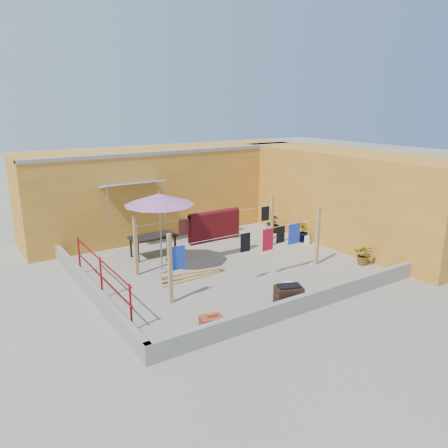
{
  "coord_description": "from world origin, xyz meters",
  "views": [
    {
      "loc": [
        -6.87,
        -10.51,
        4.79
      ],
      "look_at": [
        0.19,
        0.3,
        1.25
      ],
      "focal_mm": 35.0,
      "sensor_mm": 36.0,
      "label": 1
    }
  ],
  "objects_px": {
    "plant_back_a": "(228,222)",
    "green_hose": "(235,235)",
    "white_basin": "(290,285)",
    "water_jug_a": "(280,230)",
    "outdoor_table": "(153,238)",
    "patio_umbrella": "(159,200)",
    "brazier": "(289,296)",
    "water_jug_b": "(307,240)",
    "brick_stack": "(212,324)"
  },
  "relations": [
    {
      "from": "plant_back_a",
      "to": "green_hose",
      "type": "bearing_deg",
      "value": -98.22
    },
    {
      "from": "white_basin",
      "to": "water_jug_a",
      "type": "distance_m",
      "value": 5.08
    },
    {
      "from": "outdoor_table",
      "to": "white_basin",
      "type": "distance_m",
      "value": 4.84
    },
    {
      "from": "water_jug_a",
      "to": "green_hose",
      "type": "xyz_separation_m",
      "value": [
        -1.6,
        0.69,
        -0.1
      ]
    },
    {
      "from": "patio_umbrella",
      "to": "brazier",
      "type": "distance_m",
      "value": 4.57
    },
    {
      "from": "white_basin",
      "to": "water_jug_b",
      "type": "relative_size",
      "value": 1.51
    },
    {
      "from": "green_hose",
      "to": "water_jug_b",
      "type": "bearing_deg",
      "value": -53.86
    },
    {
      "from": "patio_umbrella",
      "to": "outdoor_table",
      "type": "distance_m",
      "value": 2.12
    },
    {
      "from": "white_basin",
      "to": "green_hose",
      "type": "distance_m",
      "value": 4.96
    },
    {
      "from": "water_jug_b",
      "to": "green_hose",
      "type": "relative_size",
      "value": 0.56
    },
    {
      "from": "patio_umbrella",
      "to": "water_jug_a",
      "type": "xyz_separation_m",
      "value": [
        5.48,
        1.11,
        -2.04
      ]
    },
    {
      "from": "outdoor_table",
      "to": "water_jug_a",
      "type": "relative_size",
      "value": 4.69
    },
    {
      "from": "outdoor_table",
      "to": "plant_back_a",
      "type": "distance_m",
      "value": 3.76
    },
    {
      "from": "white_basin",
      "to": "water_jug_a",
      "type": "bearing_deg",
      "value": 52.88
    },
    {
      "from": "patio_umbrella",
      "to": "brazier",
      "type": "xyz_separation_m",
      "value": [
        1.56,
        -3.85,
        -1.9
      ]
    },
    {
      "from": "outdoor_table",
      "to": "water_jug_b",
      "type": "distance_m",
      "value": 5.45
    },
    {
      "from": "water_jug_b",
      "to": "plant_back_a",
      "type": "bearing_deg",
      "value": 118.1
    },
    {
      "from": "outdoor_table",
      "to": "plant_back_a",
      "type": "height_order",
      "value": "plant_back_a"
    },
    {
      "from": "brazier",
      "to": "water_jug_a",
      "type": "xyz_separation_m",
      "value": [
        3.92,
        4.97,
        -0.14
      ]
    },
    {
      "from": "water_jug_a",
      "to": "water_jug_b",
      "type": "distance_m",
      "value": 1.5
    },
    {
      "from": "white_basin",
      "to": "plant_back_a",
      "type": "distance_m",
      "value": 5.61
    },
    {
      "from": "white_basin",
      "to": "outdoor_table",
      "type": "bearing_deg",
      "value": 115.29
    },
    {
      "from": "brazier",
      "to": "green_hose",
      "type": "height_order",
      "value": "brazier"
    },
    {
      "from": "brick_stack",
      "to": "plant_back_a",
      "type": "xyz_separation_m",
      "value": [
        4.59,
        6.27,
        0.2
      ]
    },
    {
      "from": "white_basin",
      "to": "water_jug_a",
      "type": "xyz_separation_m",
      "value": [
        3.07,
        4.05,
        0.1
      ]
    },
    {
      "from": "water_jug_a",
      "to": "plant_back_a",
      "type": "relative_size",
      "value": 0.42
    },
    {
      "from": "outdoor_table",
      "to": "water_jug_b",
      "type": "bearing_deg",
      "value": -19.33
    },
    {
      "from": "plant_back_a",
      "to": "outdoor_table",
      "type": "bearing_deg",
      "value": -164.01
    },
    {
      "from": "outdoor_table",
      "to": "brazier",
      "type": "relative_size",
      "value": 1.96
    },
    {
      "from": "patio_umbrella",
      "to": "white_basin",
      "type": "relative_size",
      "value": 5.51
    },
    {
      "from": "white_basin",
      "to": "water_jug_b",
      "type": "height_order",
      "value": "water_jug_b"
    },
    {
      "from": "brick_stack",
      "to": "water_jug_a",
      "type": "height_order",
      "value": "brick_stack"
    },
    {
      "from": "patio_umbrella",
      "to": "plant_back_a",
      "type": "xyz_separation_m",
      "value": [
        3.97,
        2.44,
        -1.8
      ]
    },
    {
      "from": "water_jug_b",
      "to": "plant_back_a",
      "type": "xyz_separation_m",
      "value": [
        -1.51,
        2.83,
        0.24
      ]
    },
    {
      "from": "brick_stack",
      "to": "outdoor_table",
      "type": "bearing_deg",
      "value": 79.32
    },
    {
      "from": "water_jug_b",
      "to": "green_hose",
      "type": "bearing_deg",
      "value": 126.14
    },
    {
      "from": "green_hose",
      "to": "outdoor_table",
      "type": "bearing_deg",
      "value": -173.52
    },
    {
      "from": "brick_stack",
      "to": "white_basin",
      "type": "xyz_separation_m",
      "value": [
        3.04,
        0.9,
        -0.14
      ]
    },
    {
      "from": "brazier",
      "to": "water_jug_a",
      "type": "bearing_deg",
      "value": 51.72
    },
    {
      "from": "green_hose",
      "to": "plant_back_a",
      "type": "bearing_deg",
      "value": 81.78
    },
    {
      "from": "brick_stack",
      "to": "plant_back_a",
      "type": "height_order",
      "value": "plant_back_a"
    },
    {
      "from": "outdoor_table",
      "to": "brazier",
      "type": "xyz_separation_m",
      "value": [
        1.2,
        -5.26,
        -0.34
      ]
    },
    {
      "from": "white_basin",
      "to": "green_hose",
      "type": "bearing_deg",
      "value": 72.84
    },
    {
      "from": "green_hose",
      "to": "water_jug_a",
      "type": "bearing_deg",
      "value": -23.31
    },
    {
      "from": "brick_stack",
      "to": "water_jug_a",
      "type": "bearing_deg",
      "value": 39.01
    },
    {
      "from": "outdoor_table",
      "to": "green_hose",
      "type": "distance_m",
      "value": 3.59
    },
    {
      "from": "green_hose",
      "to": "plant_back_a",
      "type": "relative_size",
      "value": 0.73
    },
    {
      "from": "patio_umbrella",
      "to": "white_basin",
      "type": "xyz_separation_m",
      "value": [
        2.41,
        -2.94,
        -2.14
      ]
    },
    {
      "from": "water_jug_a",
      "to": "patio_umbrella",
      "type": "bearing_deg",
      "value": -168.53
    },
    {
      "from": "patio_umbrella",
      "to": "water_jug_b",
      "type": "relative_size",
      "value": 8.34
    }
  ]
}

